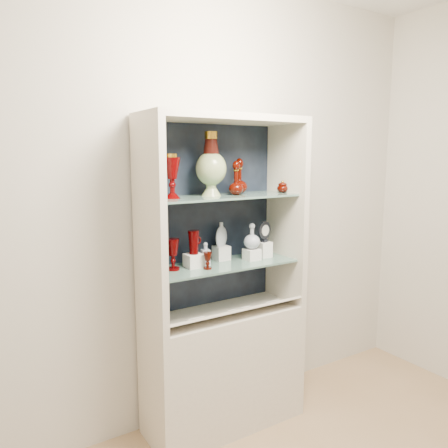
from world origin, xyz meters
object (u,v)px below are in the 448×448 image
pedestal_lamp_right (154,176)px  cameo_medallion (265,231)px  ruby_decanter_a (236,176)px  pedestal_lamp_left (172,176)px  lidded_bowl (283,186)px  ruby_goblet_tall (173,255)px  clear_round_decanter (252,237)px  ruby_goblet_small (208,261)px  ruby_decanter_b (239,175)px  flat_flask (221,234)px  ruby_pitcher (194,242)px  enamel_urn (211,164)px  clear_square_bottle (206,254)px  cobalt_goblet (156,261)px

pedestal_lamp_right → cameo_medallion: (0.74, -0.05, -0.37)m
ruby_decanter_a → cameo_medallion: ruby_decanter_a is taller
pedestal_lamp_left → lidded_bowl: size_ratio=3.10×
ruby_goblet_tall → clear_round_decanter: bearing=-4.0°
clear_round_decanter → pedestal_lamp_right: bearing=173.7°
lidded_bowl → ruby_goblet_small: bearing=-176.8°
ruby_decanter_b → ruby_goblet_tall: (-0.48, -0.03, -0.44)m
ruby_decanter_b → ruby_goblet_tall: ruby_decanter_b is taller
clear_round_decanter → cameo_medallion: 0.12m
pedestal_lamp_left → flat_flask: pedestal_lamp_left is taller
pedestal_lamp_right → lidded_bowl: bearing=-5.8°
ruby_decanter_b → ruby_pitcher: bearing=-174.0°
ruby_pitcher → ruby_goblet_small: bearing=-71.6°
pedestal_lamp_left → pedestal_lamp_right: (-0.08, 0.06, 0.00)m
ruby_decanter_b → ruby_goblet_tall: size_ratio=1.27×
ruby_decanter_a → ruby_goblet_small: size_ratio=2.30×
flat_flask → clear_round_decanter: 0.20m
lidded_bowl → ruby_goblet_tall: lidded_bowl is taller
flat_flask → cameo_medallion: (0.28, -0.08, 0.00)m
enamel_urn → clear_square_bottle: size_ratio=2.67×
ruby_goblet_tall → ruby_pitcher: size_ratio=1.30×
clear_round_decanter → pedestal_lamp_left: bearing=179.1°
ruby_decanter_a → cameo_medallion: (0.24, 0.03, -0.36)m
ruby_pitcher → flat_flask: 0.25m
ruby_decanter_b → ruby_pitcher: (-0.35, -0.04, -0.39)m
pedestal_lamp_right → cameo_medallion: pedestal_lamp_right is taller
ruby_pitcher → ruby_goblet_tall: bearing=163.5°
enamel_urn → ruby_goblet_tall: size_ratio=2.05×
lidded_bowl → cobalt_goblet: 0.96m
enamel_urn → ruby_decanter_a: enamel_urn is taller
pedestal_lamp_right → enamel_urn: 0.35m
ruby_goblet_small → flat_flask: 0.27m
enamel_urn → ruby_goblet_small: enamel_urn is taller
pedestal_lamp_right → cobalt_goblet: (-0.03, -0.07, -0.47)m
ruby_goblet_tall → ruby_pitcher: bearing=-3.6°
ruby_decanter_a → lidded_bowl: ruby_decanter_a is taller
cobalt_goblet → ruby_pitcher: (0.25, 0.03, 0.07)m
pedestal_lamp_left → ruby_goblet_tall: pedestal_lamp_left is taller
enamel_urn → ruby_pitcher: (-0.13, -0.01, -0.46)m
cobalt_goblet → ruby_decanter_b: bearing=6.5°
clear_square_bottle → flat_flask: 0.19m
lidded_bowl → ruby_goblet_tall: 0.85m
ruby_decanter_b → cameo_medallion: (0.17, -0.04, -0.37)m
ruby_goblet_tall → ruby_goblet_small: size_ratio=1.83×
pedestal_lamp_left → ruby_pitcher: (0.14, 0.02, -0.39)m
pedestal_lamp_left → ruby_goblet_small: (0.19, -0.06, -0.49)m
enamel_urn → flat_flask: 0.46m
cameo_medallion → enamel_urn: bearing=162.0°
pedestal_lamp_right → clear_round_decanter: 0.74m
pedestal_lamp_right → ruby_pitcher: bearing=-10.0°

